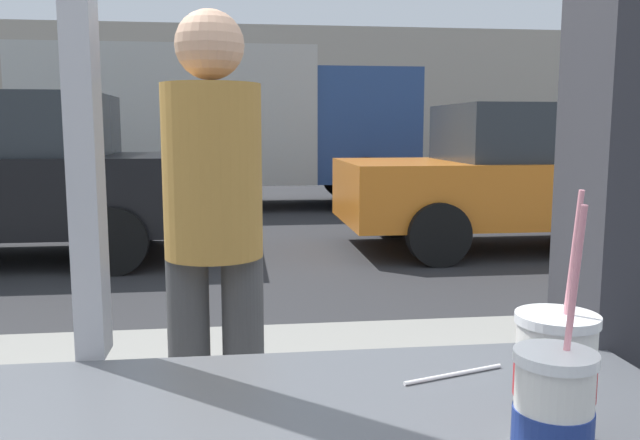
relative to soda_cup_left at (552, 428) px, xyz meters
The scene contains 9 objects.
ground_plane 8.57m from the soda_cup_left, 93.97° to the left, with size 60.00×60.00×0.00m, color #2D2D30.
sidewalk_strip 2.39m from the soda_cup_left, 105.77° to the left, with size 16.00×2.80×0.11m, color gray.
building_facade_far 20.99m from the soda_cup_left, 91.61° to the left, with size 28.00×1.20×4.55m, color #A89E8E.
soda_cup_left is the anchor object (origin of this frame).
soda_cup_right 0.15m from the soda_cup_left, 62.46° to the left, with size 0.10×0.10×0.33m.
loose_straw 0.39m from the soda_cup_left, 86.77° to the left, with size 0.01×0.01×0.19m, color white.
parked_car_orange 7.17m from the soda_cup_left, 65.22° to the left, with size 4.22×1.99×1.63m.
box_truck 10.97m from the soda_cup_left, 93.26° to the left, with size 6.49×2.44×2.67m.
pedestrian 1.58m from the soda_cup_left, 104.92° to the left, with size 0.32×0.32×1.63m.
Camera 1 is at (0.26, -1.11, 1.37)m, focal length 36.82 mm.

